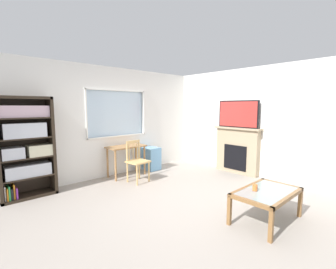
{
  "coord_description": "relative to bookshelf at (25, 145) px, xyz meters",
  "views": [
    {
      "loc": [
        -2.73,
        -2.46,
        1.64
      ],
      "look_at": [
        0.25,
        0.79,
        1.11
      ],
      "focal_mm": 24.88,
      "sensor_mm": 36.0,
      "label": 1
    }
  ],
  "objects": [
    {
      "name": "desk_under_window",
      "position": [
        2.02,
        -0.11,
        -0.36
      ],
      "size": [
        0.89,
        0.46,
        0.72
      ],
      "color": "#A37547",
      "rests_on": "ground"
    },
    {
      "name": "bookshelf",
      "position": [
        0.0,
        0.0,
        0.0
      ],
      "size": [
        0.9,
        0.38,
        1.82
      ],
      "color": "#2D2319",
      "rests_on": "ground"
    },
    {
      "name": "wooden_chair",
      "position": [
        1.97,
        -0.62,
        -0.49
      ],
      "size": [
        0.46,
        0.44,
        0.9
      ],
      "color": "tan",
      "rests_on": "ground"
    },
    {
      "name": "tv",
      "position": [
        4.17,
        -1.73,
        0.5
      ],
      "size": [
        0.06,
        1.04,
        0.65
      ],
      "color": "black",
      "rests_on": "fireplace"
    },
    {
      "name": "sippy_cup",
      "position": [
        2.18,
        -3.22,
        -0.46
      ],
      "size": [
        0.07,
        0.07,
        0.09
      ],
      "primitive_type": "cylinder",
      "color": "orange",
      "rests_on": "coffee_table"
    },
    {
      "name": "wall_back_with_window",
      "position": [
        1.83,
        0.24,
        0.3
      ],
      "size": [
        4.87,
        0.15,
        2.55
      ],
      "color": "white",
      "rests_on": "ground"
    },
    {
      "name": "fireplace",
      "position": [
        4.18,
        -1.73,
        -0.38
      ],
      "size": [
        0.26,
        1.2,
        1.13
      ],
      "color": "tan",
      "rests_on": "ground"
    },
    {
      "name": "coffee_table",
      "position": [
        2.31,
        -3.34,
        -0.57
      ],
      "size": [
        1.04,
        0.63,
        0.45
      ],
      "color": "#8C9E99",
      "rests_on": "ground"
    },
    {
      "name": "ground",
      "position": [
        1.84,
        -2.27,
        -0.96
      ],
      "size": [
        5.87,
        6.03,
        0.02
      ],
      "primitive_type": "cube",
      "color": "#9E9389"
    },
    {
      "name": "wall_right",
      "position": [
        4.34,
        -2.27,
        0.32
      ],
      "size": [
        0.12,
        5.23,
        2.55
      ],
      "primitive_type": "cube",
      "color": "white",
      "rests_on": "ground"
    },
    {
      "name": "plastic_drawer_unit",
      "position": [
        2.81,
        -0.06,
        -0.66
      ],
      "size": [
        0.35,
        0.4,
        0.58
      ],
      "primitive_type": "cube",
      "color": "#72ADDB",
      "rests_on": "ground"
    }
  ]
}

